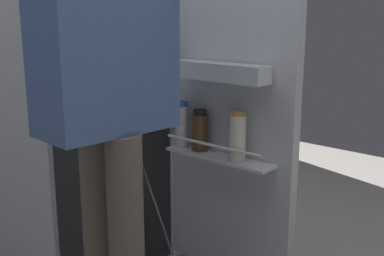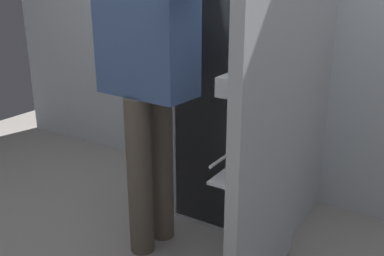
# 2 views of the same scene
# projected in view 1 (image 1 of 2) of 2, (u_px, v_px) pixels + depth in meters

# --- Properties ---
(refrigerator) EXTENTS (0.70, 1.22, 1.74)m
(refrigerator) POSITION_uv_depth(u_px,v_px,m) (85.00, 82.00, 2.11)
(refrigerator) COLOR silver
(refrigerator) RESTS_ON ground_plane
(person) EXTENTS (0.53, 0.76, 1.58)m
(person) POSITION_uv_depth(u_px,v_px,m) (109.00, 83.00, 1.55)
(person) COLOR #665B4C
(person) RESTS_ON ground_plane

